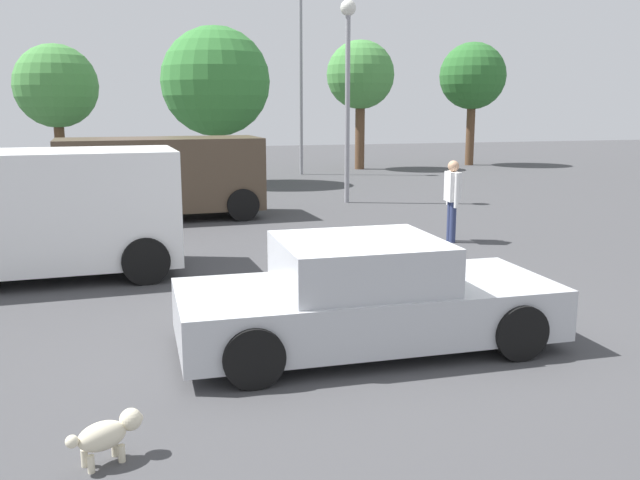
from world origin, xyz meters
The scene contains 12 objects.
ground_plane centered at (0.00, 0.00, 0.00)m, with size 80.00×80.00×0.00m, color #424244.
sedan_foreground centered at (0.06, -0.26, 0.59)m, with size 4.43×2.00×1.29m.
dog centered at (-2.82, -2.24, 0.25)m, with size 0.59×0.38×0.39m.
van_white centered at (-4.32, 4.31, 1.13)m, with size 5.22×2.33×2.09m.
suv_dark centered at (-1.68, 9.88, 1.10)m, with size 4.98×2.28×2.02m.
pedestrian centered at (3.93, 5.19, 1.01)m, with size 0.29×0.57×1.70m.
light_post_mid centered at (3.68, 11.37, 3.93)m, with size 0.44×0.44×5.69m.
light_post_far centered at (4.50, 19.81, 5.14)m, with size 0.44×0.44×7.79m.
tree_back_left centered at (13.34, 21.96, 4.11)m, with size 3.08×3.08×5.69m.
tree_back_center centered at (7.61, 21.41, 4.07)m, with size 2.96×2.96×5.60m.
tree_back_right centered at (0.70, 17.08, 3.61)m, with size 3.81×3.81×5.53m.
tree_far_right centered at (-5.11, 23.81, 3.58)m, with size 3.48×3.48×5.34m.
Camera 1 is at (-2.59, -7.53, 2.81)m, focal length 38.38 mm.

